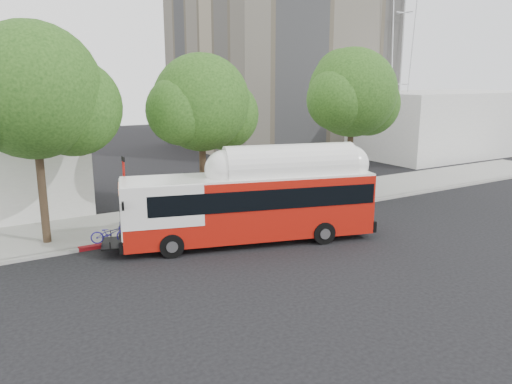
{
  "coord_description": "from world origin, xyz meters",
  "views": [
    {
      "loc": [
        -11.93,
        -17.69,
        7.39
      ],
      "look_at": [
        0.48,
        3.0,
        1.82
      ],
      "focal_mm": 35.0,
      "sensor_mm": 36.0,
      "label": 1
    }
  ],
  "objects": [
    {
      "name": "red_curb_segment",
      "position": [
        -3.0,
        3.9,
        0.08
      ],
      "size": [
        10.0,
        0.32,
        0.16
      ],
      "primitive_type": "cube",
      "color": "maroon",
      "rests_on": "ground"
    },
    {
      "name": "horizon_block",
      "position": [
        30.0,
        16.0,
        3.0
      ],
      "size": [
        20.0,
        12.0,
        6.0
      ],
      "primitive_type": "cube",
      "color": "silver",
      "rests_on": "ground"
    },
    {
      "name": "street_tree_right",
      "position": [
        9.44,
        5.86,
        6.26
      ],
      "size": [
        6.21,
        5.4,
        9.18
      ],
      "color": "#2D2116",
      "rests_on": "ground"
    },
    {
      "name": "sidewalk",
      "position": [
        0.0,
        6.5,
        0.07
      ],
      "size": [
        60.0,
        5.0,
        0.15
      ],
      "primitive_type": "cube",
      "color": "gray",
      "rests_on": "ground"
    },
    {
      "name": "street_tree_left",
      "position": [
        -8.53,
        5.56,
        6.6
      ],
      "size": [
        6.67,
        5.8,
        9.74
      ],
      "color": "#2D2116",
      "rests_on": "ground"
    },
    {
      "name": "transit_bus",
      "position": [
        -0.88,
        1.15,
        1.67
      ],
      "size": [
        12.21,
        5.43,
        3.58
      ],
      "rotation": [
        0.0,
        0.0,
        -0.28
      ],
      "color": "#AC150B",
      "rests_on": "ground"
    },
    {
      "name": "curb_strip",
      "position": [
        0.0,
        3.9,
        0.07
      ],
      "size": [
        60.0,
        0.3,
        0.15
      ],
      "primitive_type": "cube",
      "color": "gray",
      "rests_on": "ground"
    },
    {
      "name": "street_tree_mid",
      "position": [
        -0.59,
        6.06,
        5.91
      ],
      "size": [
        5.75,
        5.0,
        8.62
      ],
      "color": "#2D2116",
      "rests_on": "ground"
    },
    {
      "name": "signal_pole",
      "position": [
        -5.65,
        4.45,
        2.0
      ],
      "size": [
        0.11,
        0.37,
        3.9
      ],
      "color": "#A91612",
      "rests_on": "ground"
    },
    {
      "name": "ground",
      "position": [
        0.0,
        0.0,
        0.0
      ],
      "size": [
        120.0,
        120.0,
        0.0
      ],
      "primitive_type": "plane",
      "color": "black",
      "rests_on": "ground"
    }
  ]
}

